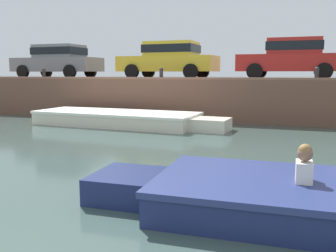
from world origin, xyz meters
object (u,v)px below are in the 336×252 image
object	(u,v)px
car_left_inner_yellow	(169,59)
mooring_bollard_east	(317,73)
boat_moored_west_cream	(123,119)
mooring_bollard_west	(44,73)
car_centre_red	(291,57)
mooring_bollard_mid	(161,73)
car_leftmost_grey	(58,60)

from	to	relation	value
car_left_inner_yellow	mooring_bollard_east	world-z (taller)	car_left_inner_yellow
boat_moored_west_cream	mooring_bollard_east	distance (m)	6.73
mooring_bollard_west	mooring_bollard_east	world-z (taller)	same
car_centre_red	mooring_bollard_mid	distance (m)	5.06
car_left_inner_yellow	mooring_bollard_east	distance (m)	6.12
car_centre_red	mooring_bollard_west	xyz separation A→B (m)	(-10.01, -1.79, -0.61)
boat_moored_west_cream	car_leftmost_grey	size ratio (longest dim) A/B	1.64
car_leftmost_grey	car_left_inner_yellow	distance (m)	5.57
boat_moored_west_cream	car_centre_red	xyz separation A→B (m)	(5.38, 3.77, 2.17)
mooring_bollard_west	car_centre_red	bearing A→B (deg)	10.14
mooring_bollard_west	mooring_bollard_east	distance (m)	10.87
boat_moored_west_cream	mooring_bollard_east	xyz separation A→B (m)	(6.24, 1.98, 1.57)
mooring_bollard_mid	mooring_bollard_east	distance (m)	5.54
mooring_bollard_mid	mooring_bollard_east	size ratio (longest dim) A/B	1.00
car_left_inner_yellow	boat_moored_west_cream	bearing A→B (deg)	-96.35
car_centre_red	car_left_inner_yellow	bearing A→B (deg)	-179.98
car_leftmost_grey	boat_moored_west_cream	bearing A→B (deg)	-36.16
boat_moored_west_cream	car_centre_red	distance (m)	6.92
mooring_bollard_west	mooring_bollard_east	size ratio (longest dim) A/B	1.00
car_leftmost_grey	car_centre_red	distance (m)	10.54
car_left_inner_yellow	mooring_bollard_mid	distance (m)	1.91
car_leftmost_grey	mooring_bollard_east	xyz separation A→B (m)	(11.39, -1.79, -0.61)
boat_moored_west_cream	mooring_bollard_mid	bearing A→B (deg)	70.67
car_centre_red	mooring_bollard_east	world-z (taller)	car_centre_red
mooring_bollard_west	mooring_bollard_east	bearing A→B (deg)	0.00
boat_moored_west_cream	mooring_bollard_mid	xyz separation A→B (m)	(0.69, 1.98, 1.57)
boat_moored_west_cream	mooring_bollard_west	xyz separation A→B (m)	(-4.63, 1.98, 1.57)
car_leftmost_grey	mooring_bollard_mid	xyz separation A→B (m)	(5.85, -1.79, -0.61)
car_centre_red	mooring_bollard_west	bearing A→B (deg)	-169.86
boat_moored_west_cream	car_leftmost_grey	xyz separation A→B (m)	(-5.16, 3.77, 2.17)
boat_moored_west_cream	car_left_inner_yellow	size ratio (longest dim) A/B	1.63
boat_moored_west_cream	car_centre_red	bearing A→B (deg)	35.00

